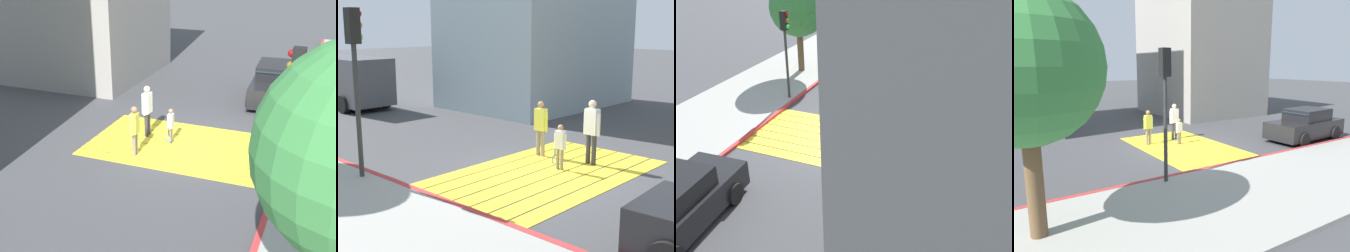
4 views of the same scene
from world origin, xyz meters
TOP-DOWN VIEW (x-y plane):
  - ground_plane at (0.00, 0.00)m, footprint 120.00×120.00m
  - crosswalk_stripes at (0.00, -0.00)m, footprint 6.40×3.80m
  - sidewalk_west at (-5.60, 0.00)m, footprint 4.80×40.00m
  - curb_painted at (-3.25, 0.00)m, footprint 0.16×40.00m
  - van_down_street at (1.86, 13.47)m, footprint 2.47×5.25m
  - traffic_light_corner at (-3.58, 3.01)m, footprint 0.39×0.28m
  - pedestrian_adult_lead at (1.53, -0.39)m, footprint 0.24×0.53m
  - pedestrian_adult_trailing at (1.27, 1.20)m, footprint 0.23×0.49m
  - pedestrian_child_with_racket at (0.54, -0.05)m, footprint 0.28×0.39m

SIDE VIEW (x-z plane):
  - ground_plane at x=0.00m, z-range 0.00..0.00m
  - crosswalk_stripes at x=0.00m, z-range 0.00..0.01m
  - sidewalk_west at x=-5.60m, z-range 0.00..0.12m
  - curb_painted at x=-3.25m, z-range 0.00..0.13m
  - pedestrian_child_with_racket at x=0.54m, z-range 0.07..1.32m
  - pedestrian_adult_trailing at x=1.27m, z-range 0.14..1.79m
  - pedestrian_adult_lead at x=1.53m, z-range 0.15..1.98m
  - van_down_street at x=1.86m, z-range 0.10..2.45m
  - traffic_light_corner at x=-3.58m, z-range 0.92..5.16m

